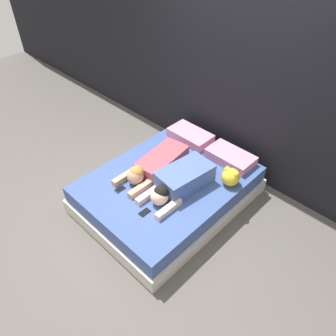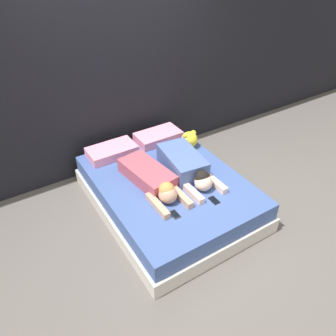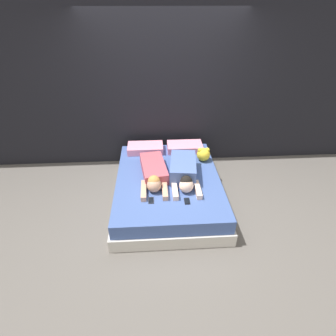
{
  "view_description": "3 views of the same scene",
  "coord_description": "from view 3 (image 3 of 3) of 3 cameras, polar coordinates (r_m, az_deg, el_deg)",
  "views": [
    {
      "loc": [
        2.02,
        -2.07,
        3.02
      ],
      "look_at": [
        0.0,
        0.0,
        0.54
      ],
      "focal_mm": 35.0,
      "sensor_mm": 36.0,
      "label": 1
    },
    {
      "loc": [
        -1.56,
        -2.48,
        2.7
      ],
      "look_at": [
        0.0,
        0.0,
        0.54
      ],
      "focal_mm": 35.0,
      "sensor_mm": 36.0,
      "label": 2
    },
    {
      "loc": [
        -0.19,
        -3.14,
        2.6
      ],
      "look_at": [
        0.0,
        0.0,
        0.54
      ],
      "focal_mm": 28.0,
      "sensor_mm": 36.0,
      "label": 3
    }
  ],
  "objects": [
    {
      "name": "ground_plane",
      "position": [
        4.08,
        0.0,
        -6.41
      ],
      "size": [
        12.0,
        12.0,
        0.0
      ],
      "primitive_type": "plane",
      "color": "#5B5651"
    },
    {
      "name": "wall_back",
      "position": [
        4.5,
        -0.95,
        16.36
      ],
      "size": [
        12.0,
        0.06,
        2.6
      ],
      "color": "black",
      "rests_on": "ground_plane"
    },
    {
      "name": "bed",
      "position": [
        3.96,
        0.0,
        -4.25
      ],
      "size": [
        1.56,
        2.02,
        0.39
      ],
      "color": "beige",
      "rests_on": "ground_plane"
    },
    {
      "name": "pillow_head_left",
      "position": [
        4.48,
        -4.94,
        4.34
      ],
      "size": [
        0.59,
        0.34,
        0.11
      ],
      "color": "pink",
      "rests_on": "bed"
    },
    {
      "name": "pillow_head_right",
      "position": [
        4.5,
        3.67,
        4.6
      ],
      "size": [
        0.59,
        0.34,
        0.11
      ],
      "color": "pink",
      "rests_on": "bed"
    },
    {
      "name": "person_left",
      "position": [
        3.77,
        -3.13,
        -1.05
      ],
      "size": [
        0.42,
        1.03,
        0.23
      ],
      "color": "#B24C59",
      "rests_on": "bed"
    },
    {
      "name": "person_right",
      "position": [
        3.76,
        3.44,
        -0.71
      ],
      "size": [
        0.44,
        0.94,
        0.24
      ],
      "color": "#4C66A5",
      "rests_on": "bed"
    },
    {
      "name": "cell_phone_left",
      "position": [
        3.41,
        -3.71,
        -7.05
      ],
      "size": [
        0.07,
        0.12,
        0.01
      ],
      "color": "#2D2D33",
      "rests_on": "bed"
    },
    {
      "name": "cell_phone_right",
      "position": [
        3.41,
        4.16,
        -7.2
      ],
      "size": [
        0.07,
        0.12,
        0.01
      ],
      "color": "black",
      "rests_on": "bed"
    },
    {
      "name": "plush_toy",
      "position": [
        4.21,
        7.71,
        3.02
      ],
      "size": [
        0.21,
        0.21,
        0.22
      ],
      "color": "yellow",
      "rests_on": "bed"
    }
  ]
}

